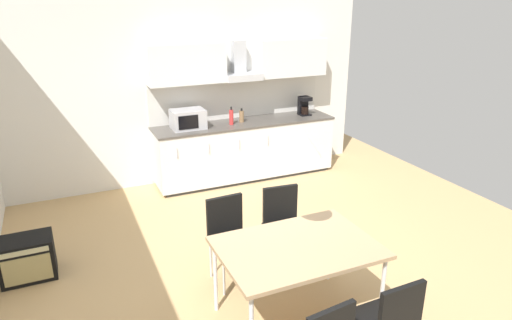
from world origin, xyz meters
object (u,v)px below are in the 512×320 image
microwave (188,119)px  pendant_lamp (301,142)px  dining_table (297,250)px  chair_far_right (283,219)px  chair_near_right (390,318)px  bottle_brown (242,116)px  coffee_maker (304,106)px  guitar_amp (27,258)px  bottle_red (231,117)px  chair_far_left (229,231)px

microwave → pendant_lamp: size_ratio=1.50×
dining_table → chair_far_right: 0.92m
chair_near_right → bottle_brown: bearing=82.3°
coffee_maker → dining_table: bearing=-120.3°
guitar_amp → pendant_lamp: (2.19, -1.69, 1.45)m
bottle_brown → chair_near_right: bottle_brown is taller
coffee_maker → bottle_red: coffee_maker is taller
bottle_brown → pendant_lamp: pendant_lamp is taller
chair_far_left → guitar_amp: bearing=155.9°
microwave → chair_far_right: microwave is taller
guitar_amp → pendant_lamp: pendant_lamp is taller
chair_far_right → pendant_lamp: size_ratio=2.72×
coffee_maker → guitar_amp: coffee_maker is taller
chair_near_right → dining_table: bearing=109.5°
microwave → bottle_red: (0.65, -0.05, -0.02)m
dining_table → chair_far_right: (0.31, 0.85, -0.17)m
microwave → coffee_maker: 1.95m
chair_far_left → guitar_amp: 2.09m
coffee_maker → chair_far_right: 3.05m
dining_table → chair_near_right: size_ratio=1.53×
bottle_red → bottle_brown: size_ratio=1.27×
chair_near_right → guitar_amp: size_ratio=1.67×
dining_table → chair_far_left: (-0.30, 0.85, -0.17)m
bottle_red → chair_far_left: 2.66m
guitar_amp → bottle_brown: bearing=28.5°
bottle_red → guitar_amp: (-2.86, -1.59, -0.80)m
coffee_maker → bottle_red: (-1.29, -0.08, -0.03)m
bottle_red → pendant_lamp: bearing=-101.6°
microwave → coffee_maker: size_ratio=1.60×
microwave → bottle_red: size_ratio=1.77×
dining_table → guitar_amp: dining_table is taller
chair_far_left → chair_far_right: size_ratio=1.00×
coffee_maker → chair_near_right: coffee_maker is taller
microwave → chair_far_left: (-0.32, -2.48, -0.51)m
microwave → chair_far_right: 2.55m
chair_near_right → coffee_maker: bearing=68.4°
pendant_lamp → chair_near_right: bearing=-70.5°
microwave → bottle_brown: microwave is taller
chair_far_right → guitar_amp: chair_far_right is taller
microwave → bottle_brown: size_ratio=2.25×
bottle_brown → guitar_amp: size_ratio=0.41×
microwave → bottle_brown: (0.85, 0.02, -0.05)m
bottle_red → bottle_brown: bottle_red is taller
chair_near_right → bottle_red: bearing=84.9°
chair_near_right → pendant_lamp: (-0.30, 0.85, 1.14)m
coffee_maker → bottle_brown: bearing=-179.5°
dining_table → bottle_brown: bearing=75.5°
bottle_red → chair_far_left: bearing=-111.9°
microwave → chair_near_right: microwave is taller
microwave → coffee_maker: coffee_maker is taller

